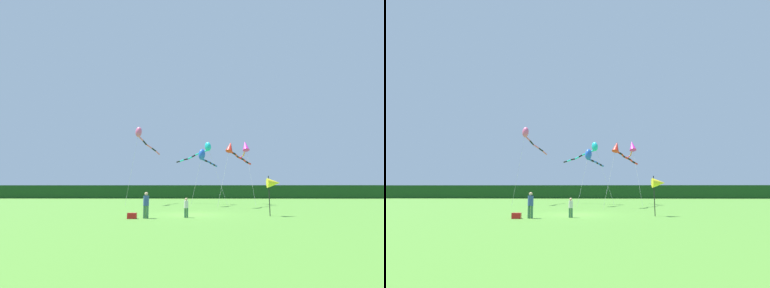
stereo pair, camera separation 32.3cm
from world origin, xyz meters
The scene contains 11 objects.
ground_plane centered at (0.00, 0.00, 0.00)m, with size 120.00×120.00×0.00m, color #4C842D.
distant_treeline centered at (0.00, 45.00, 1.51)m, with size 108.00×2.54×3.01m, color #193D19.
person_adult centered at (-2.84, -3.06, 0.93)m, with size 0.37×0.37×1.67m.
person_child centered at (-0.26, -2.48, 0.72)m, with size 0.28×0.28×1.29m.
cooler_box centered at (-3.68, -3.28, 0.18)m, with size 0.57×0.34×0.36m, color red.
banner_flag_pole centered at (5.93, -1.28, 2.29)m, with size 0.90×0.70×2.81m.
kite_cyan centered at (1.50, 16.54, 7.40)m, with size 6.81×6.25×8.41m.
kite_blue centered at (1.21, 11.19, 5.83)m, with size 3.25×4.18×6.69m.
kite_rainbow centered at (-6.82, 14.58, 8.93)m, with size 2.98×8.04×9.99m.
kite_red centered at (4.38, 9.01, 6.24)m, with size 4.58×5.77×7.15m.
kite_magenta centered at (6.92, 15.36, 7.50)m, with size 1.07×6.71×8.41m.
Camera 1 is at (0.42, -21.63, 1.76)m, focal length 26.35 mm.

